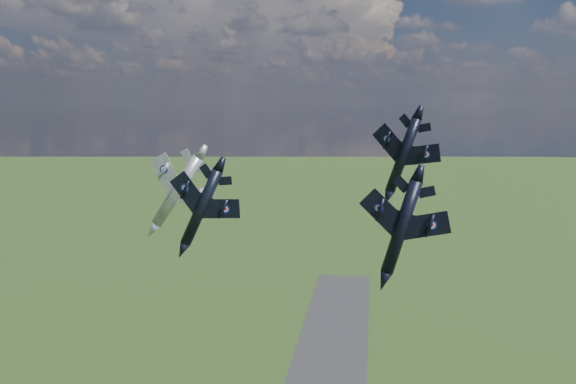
% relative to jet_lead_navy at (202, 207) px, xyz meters
% --- Properties ---
extents(jet_lead_navy, '(11.45, 15.23, 7.37)m').
position_rel_jet_lead_navy_xyz_m(jet_lead_navy, '(0.00, 0.00, 0.00)').
color(jet_lead_navy, black).
extents(jet_right_navy, '(10.72, 13.63, 5.01)m').
position_rel_jet_lead_navy_xyz_m(jet_right_navy, '(24.47, -16.04, 1.73)').
color(jet_right_navy, black).
extents(jet_high_navy, '(15.32, 17.55, 6.29)m').
position_rel_jet_lead_navy_xyz_m(jet_high_navy, '(25.79, 9.52, 6.19)').
color(jet_high_navy, black).
extents(jet_left_silver, '(12.62, 16.88, 9.23)m').
position_rel_jet_lead_navy_xyz_m(jet_left_silver, '(-4.97, 4.89, 1.24)').
color(jet_left_silver, gray).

